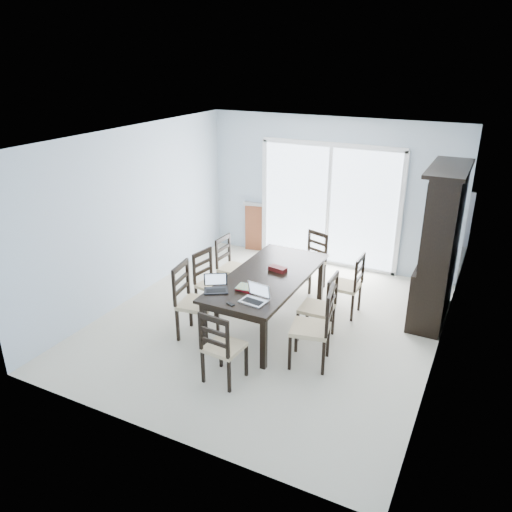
# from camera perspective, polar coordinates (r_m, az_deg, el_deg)

# --- Properties ---
(floor) EXTENTS (5.00, 5.00, 0.00)m
(floor) POSITION_cam_1_polar(r_m,az_deg,el_deg) (7.15, 1.33, -7.68)
(floor) COLOR beige
(floor) RESTS_ON ground
(ceiling) EXTENTS (5.00, 5.00, 0.00)m
(ceiling) POSITION_cam_1_polar(r_m,az_deg,el_deg) (6.27, 1.54, 13.38)
(ceiling) COLOR white
(ceiling) RESTS_ON back_wall
(back_wall) EXTENTS (4.50, 0.02, 2.60)m
(back_wall) POSITION_cam_1_polar(r_m,az_deg,el_deg) (8.82, 8.43, 7.12)
(back_wall) COLOR #ADBFCE
(back_wall) RESTS_ON floor
(wall_left) EXTENTS (0.02, 5.00, 2.60)m
(wall_left) POSITION_cam_1_polar(r_m,az_deg,el_deg) (7.78, -13.79, 4.65)
(wall_left) COLOR #ADBFCE
(wall_left) RESTS_ON floor
(wall_right) EXTENTS (0.02, 5.00, 2.60)m
(wall_right) POSITION_cam_1_polar(r_m,az_deg,el_deg) (6.07, 21.02, -1.26)
(wall_right) COLOR #ADBFCE
(wall_right) RESTS_ON floor
(balcony) EXTENTS (4.50, 2.00, 0.10)m
(balcony) POSITION_cam_1_polar(r_m,az_deg,el_deg) (10.15, 9.83, 1.03)
(balcony) COLOR gray
(balcony) RESTS_ON ground
(railing) EXTENTS (4.50, 0.06, 1.10)m
(railing) POSITION_cam_1_polar(r_m,az_deg,el_deg) (10.88, 11.62, 5.68)
(railing) COLOR #99999E
(railing) RESTS_ON balcony
(dining_table) EXTENTS (1.00, 2.20, 0.75)m
(dining_table) POSITION_cam_1_polar(r_m,az_deg,el_deg) (6.84, 1.38, -2.78)
(dining_table) COLOR black
(dining_table) RESTS_ON floor
(china_hutch) EXTENTS (0.50, 1.38, 2.20)m
(china_hutch) POSITION_cam_1_polar(r_m,az_deg,el_deg) (7.33, 20.23, 0.91)
(china_hutch) COLOR black
(china_hutch) RESTS_ON floor
(sliding_door) EXTENTS (2.52, 0.05, 2.18)m
(sliding_door) POSITION_cam_1_polar(r_m,az_deg,el_deg) (8.86, 8.31, 5.76)
(sliding_door) COLOR silver
(sliding_door) RESTS_ON floor
(chair_left_near) EXTENTS (0.52, 0.51, 1.19)m
(chair_left_near) POSITION_cam_1_polar(r_m,az_deg,el_deg) (6.65, -7.60, -4.20)
(chair_left_near) COLOR black
(chair_left_near) RESTS_ON floor
(chair_left_mid) EXTENTS (0.47, 0.46, 1.07)m
(chair_left_mid) POSITION_cam_1_polar(r_m,az_deg,el_deg) (7.28, -5.48, -2.20)
(chair_left_mid) COLOR black
(chair_left_mid) RESTS_ON floor
(chair_left_far) EXTENTS (0.43, 0.42, 1.08)m
(chair_left_far) POSITION_cam_1_polar(r_m,az_deg,el_deg) (7.78, -3.11, -0.44)
(chair_left_far) COLOR black
(chair_left_far) RESTS_ON floor
(chair_right_near) EXTENTS (0.54, 0.53, 1.19)m
(chair_right_near) POSITION_cam_1_polar(r_m,az_deg,el_deg) (6.02, 7.24, -7.16)
(chair_right_near) COLOR black
(chair_right_near) RESTS_ON floor
(chair_right_mid) EXTENTS (0.43, 0.42, 1.10)m
(chair_right_mid) POSITION_cam_1_polar(r_m,az_deg,el_deg) (6.56, 7.75, -5.07)
(chair_right_mid) COLOR black
(chair_right_mid) RESTS_ON floor
(chair_right_far) EXTENTS (0.42, 0.41, 1.08)m
(chair_right_far) POSITION_cam_1_polar(r_m,az_deg,el_deg) (7.25, 10.88, -2.58)
(chair_right_far) COLOR black
(chair_right_far) RESTS_ON floor
(chair_end_near) EXTENTS (0.43, 0.44, 1.07)m
(chair_end_near) POSITION_cam_1_polar(r_m,az_deg,el_deg) (5.69, -4.20, -9.65)
(chair_end_near) COLOR black
(chair_end_near) RESTS_ON floor
(chair_end_far) EXTENTS (0.51, 0.52, 1.06)m
(chair_end_far) POSITION_cam_1_polar(r_m,az_deg,el_deg) (8.08, 6.54, 0.24)
(chair_end_far) COLOR black
(chair_end_far) RESTS_ON floor
(laptop_dark) EXTENTS (0.37, 0.34, 0.21)m
(laptop_dark) POSITION_cam_1_polar(r_m,az_deg,el_deg) (6.36, -4.61, -3.63)
(laptop_dark) COLOR black
(laptop_dark) RESTS_ON dining_table
(laptop_silver) EXTENTS (0.34, 0.25, 0.22)m
(laptop_silver) POSITION_cam_1_polar(r_m,az_deg,el_deg) (6.07, -0.32, -4.86)
(laptop_silver) COLOR silver
(laptop_silver) RESTS_ON dining_table
(book_stack) EXTENTS (0.27, 0.22, 0.04)m
(book_stack) POSITION_cam_1_polar(r_m,az_deg,el_deg) (6.39, -1.10, -3.68)
(book_stack) COLOR maroon
(book_stack) RESTS_ON dining_table
(cell_phone) EXTENTS (0.12, 0.09, 0.01)m
(cell_phone) POSITION_cam_1_polar(r_m,az_deg,el_deg) (6.04, -2.93, -5.51)
(cell_phone) COLOR black
(cell_phone) RESTS_ON dining_table
(game_box) EXTENTS (0.26, 0.16, 0.06)m
(game_box) POSITION_cam_1_polar(r_m,az_deg,el_deg) (6.93, 2.51, -1.48)
(game_box) COLOR #450D0E
(game_box) RESTS_ON dining_table
(hot_tub) EXTENTS (2.15, 2.00, 0.95)m
(hot_tub) POSITION_cam_1_polar(r_m,az_deg,el_deg) (10.15, 4.81, 4.45)
(hot_tub) COLOR brown
(hot_tub) RESTS_ON balcony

